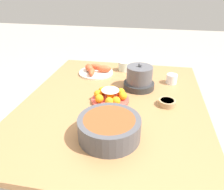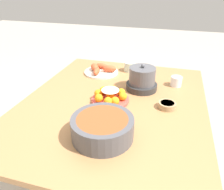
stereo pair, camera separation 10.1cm
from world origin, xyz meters
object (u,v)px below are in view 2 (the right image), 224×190
at_px(sauce_bowl, 167,105).
at_px(cup_far, 176,81).
at_px(cake_plate, 110,97).
at_px(cup_near, 130,67).
at_px(warming_pot, 142,79).
at_px(dining_table, 114,115).
at_px(seafood_platter, 101,70).
at_px(serving_bowl, 102,127).

bearing_deg(sauce_bowl, cup_far, 172.69).
xyz_separation_m(cake_plate, cup_far, (-0.32, 0.36, 0.00)).
bearing_deg(cup_near, cake_plate, -1.24).
bearing_deg(cake_plate, warming_pot, 144.26).
bearing_deg(dining_table, warming_pot, 147.07).
distance_m(seafood_platter, warming_pot, 0.38).
height_order(dining_table, sauce_bowl, sauce_bowl).
relative_size(cake_plate, cup_far, 3.04).
xyz_separation_m(cup_near, cup_far, (0.17, 0.35, -0.00)).
bearing_deg(warming_pot, serving_bowl, -9.69).
xyz_separation_m(serving_bowl, cup_far, (-0.63, 0.30, -0.02)).
distance_m(dining_table, sauce_bowl, 0.32).
height_order(serving_bowl, warming_pot, warming_pot).
bearing_deg(cup_near, dining_table, 1.05).
distance_m(seafood_platter, cup_far, 0.55).
relative_size(serving_bowl, warming_pot, 1.40).
bearing_deg(sauce_bowl, warming_pot, -137.72).
distance_m(sauce_bowl, warming_pot, 0.26).
bearing_deg(dining_table, cake_plate, -70.21).
distance_m(cake_plate, cup_far, 0.48).
bearing_deg(serving_bowl, cup_near, -176.58).
relative_size(sauce_bowl, seafood_platter, 0.38).
relative_size(dining_table, cup_far, 17.88).
height_order(cake_plate, cup_near, cake_plate).
height_order(cake_plate, cup_far, cake_plate).
relative_size(sauce_bowl, warming_pot, 0.49).
distance_m(sauce_bowl, seafood_platter, 0.63).
height_order(cake_plate, seafood_platter, cake_plate).
height_order(serving_bowl, sauce_bowl, serving_bowl).
bearing_deg(cup_near, cup_far, 64.12).
height_order(serving_bowl, cup_far, serving_bowl).
relative_size(serving_bowl, sauce_bowl, 2.88).
xyz_separation_m(cake_plate, seafood_platter, (-0.39, -0.19, -0.01)).
bearing_deg(warming_pot, cup_near, -153.95).
distance_m(serving_bowl, cup_far, 0.70).
bearing_deg(cup_far, cup_near, -115.88).
bearing_deg(cup_near, serving_bowl, 3.42).
distance_m(serving_bowl, warming_pot, 0.53).
relative_size(serving_bowl, cup_near, 3.30).
height_order(cup_far, warming_pot, warming_pot).
xyz_separation_m(dining_table, serving_bowl, (0.32, 0.04, 0.15)).
xyz_separation_m(dining_table, warming_pot, (-0.20, 0.13, 0.17)).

